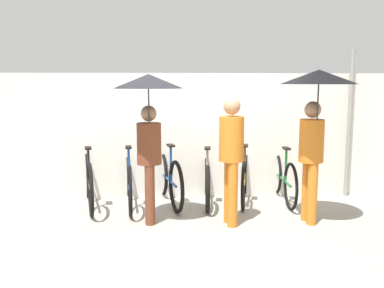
{
  "coord_description": "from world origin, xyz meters",
  "views": [
    {
      "loc": [
        -0.47,
        -5.1,
        1.87
      ],
      "look_at": [
        0.02,
        0.83,
        1.0
      ],
      "focal_mm": 40.0,
      "sensor_mm": 36.0,
      "label": 1
    }
  ],
  "objects_px": {
    "parked_bicycle_1": "(129,181)",
    "pedestrian_leading": "(149,111)",
    "pedestrian_center": "(231,151)",
    "parked_bicycle_0": "(89,180)",
    "parked_bicycle_3": "(207,180)",
    "parked_bicycle_5": "(283,178)",
    "pedestrian_trailing": "(316,105)",
    "parked_bicycle_2": "(168,178)",
    "parked_bicycle_4": "(245,177)"
  },
  "relations": [
    {
      "from": "parked_bicycle_0",
      "to": "parked_bicycle_3",
      "type": "xyz_separation_m",
      "value": [
        1.8,
        0.05,
        -0.04
      ]
    },
    {
      "from": "parked_bicycle_2",
      "to": "parked_bicycle_4",
      "type": "height_order",
      "value": "parked_bicycle_2"
    },
    {
      "from": "pedestrian_trailing",
      "to": "parked_bicycle_2",
      "type": "bearing_deg",
      "value": -35.75
    },
    {
      "from": "parked_bicycle_1",
      "to": "pedestrian_leading",
      "type": "bearing_deg",
      "value": -165.22
    },
    {
      "from": "pedestrian_leading",
      "to": "pedestrian_center",
      "type": "height_order",
      "value": "pedestrian_leading"
    },
    {
      "from": "parked_bicycle_1",
      "to": "parked_bicycle_5",
      "type": "bearing_deg",
      "value": -93.9
    },
    {
      "from": "parked_bicycle_0",
      "to": "parked_bicycle_3",
      "type": "distance_m",
      "value": 1.8
    },
    {
      "from": "parked_bicycle_0",
      "to": "pedestrian_trailing",
      "type": "distance_m",
      "value": 3.45
    },
    {
      "from": "parked_bicycle_4",
      "to": "parked_bicycle_0",
      "type": "bearing_deg",
      "value": 106.14
    },
    {
      "from": "parked_bicycle_0",
      "to": "parked_bicycle_5",
      "type": "xyz_separation_m",
      "value": [
        3.0,
        0.05,
        -0.03
      ]
    },
    {
      "from": "pedestrian_center",
      "to": "pedestrian_leading",
      "type": "bearing_deg",
      "value": -10.46
    },
    {
      "from": "pedestrian_center",
      "to": "parked_bicycle_2",
      "type": "bearing_deg",
      "value": -59.35
    },
    {
      "from": "pedestrian_leading",
      "to": "pedestrian_trailing",
      "type": "height_order",
      "value": "pedestrian_trailing"
    },
    {
      "from": "parked_bicycle_0",
      "to": "parked_bicycle_1",
      "type": "height_order",
      "value": "parked_bicycle_0"
    },
    {
      "from": "parked_bicycle_1",
      "to": "pedestrian_leading",
      "type": "xyz_separation_m",
      "value": [
        0.33,
        -0.92,
        1.11
      ]
    },
    {
      "from": "parked_bicycle_4",
      "to": "pedestrian_center",
      "type": "height_order",
      "value": "pedestrian_center"
    },
    {
      "from": "parked_bicycle_1",
      "to": "pedestrian_trailing",
      "type": "bearing_deg",
      "value": -119.13
    },
    {
      "from": "parked_bicycle_0",
      "to": "parked_bicycle_5",
      "type": "distance_m",
      "value": 3.0
    },
    {
      "from": "parked_bicycle_0",
      "to": "parked_bicycle_3",
      "type": "relative_size",
      "value": 1.07
    },
    {
      "from": "parked_bicycle_2",
      "to": "parked_bicycle_4",
      "type": "relative_size",
      "value": 1.04
    },
    {
      "from": "parked_bicycle_0",
      "to": "pedestrian_center",
      "type": "distance_m",
      "value": 2.3
    },
    {
      "from": "parked_bicycle_5",
      "to": "pedestrian_center",
      "type": "distance_m",
      "value": 1.58
    },
    {
      "from": "parked_bicycle_2",
      "to": "parked_bicycle_5",
      "type": "distance_m",
      "value": 1.8
    },
    {
      "from": "parked_bicycle_1",
      "to": "pedestrian_trailing",
      "type": "xyz_separation_m",
      "value": [
        2.45,
        -1.09,
        1.19
      ]
    },
    {
      "from": "parked_bicycle_3",
      "to": "parked_bicycle_5",
      "type": "distance_m",
      "value": 1.2
    },
    {
      "from": "parked_bicycle_2",
      "to": "parked_bicycle_3",
      "type": "xyz_separation_m",
      "value": [
        0.6,
        -0.01,
        -0.03
      ]
    },
    {
      "from": "pedestrian_leading",
      "to": "parked_bicycle_1",
      "type": "bearing_deg",
      "value": -72.27
    },
    {
      "from": "parked_bicycle_3",
      "to": "parked_bicycle_4",
      "type": "relative_size",
      "value": 1.01
    },
    {
      "from": "parked_bicycle_4",
      "to": "parked_bicycle_2",
      "type": "bearing_deg",
      "value": 105.09
    },
    {
      "from": "parked_bicycle_0",
      "to": "parked_bicycle_1",
      "type": "xyz_separation_m",
      "value": [
        0.6,
        -0.0,
        -0.02
      ]
    },
    {
      "from": "parked_bicycle_4",
      "to": "pedestrian_trailing",
      "type": "xyz_separation_m",
      "value": [
        0.65,
        -1.17,
        1.18
      ]
    },
    {
      "from": "parked_bicycle_3",
      "to": "pedestrian_center",
      "type": "height_order",
      "value": "pedestrian_center"
    },
    {
      "from": "parked_bicycle_5",
      "to": "pedestrian_center",
      "type": "height_order",
      "value": "pedestrian_center"
    },
    {
      "from": "parked_bicycle_4",
      "to": "parked_bicycle_5",
      "type": "xyz_separation_m",
      "value": [
        0.6,
        -0.03,
        -0.02
      ]
    },
    {
      "from": "parked_bicycle_0",
      "to": "parked_bicycle_5",
      "type": "bearing_deg",
      "value": -100.58
    },
    {
      "from": "parked_bicycle_1",
      "to": "parked_bicycle_4",
      "type": "distance_m",
      "value": 1.8
    },
    {
      "from": "pedestrian_trailing",
      "to": "pedestrian_center",
      "type": "bearing_deg",
      "value": -8.77
    },
    {
      "from": "parked_bicycle_5",
      "to": "pedestrian_center",
      "type": "relative_size",
      "value": 0.99
    },
    {
      "from": "parked_bicycle_5",
      "to": "pedestrian_leading",
      "type": "distance_m",
      "value": 2.54
    },
    {
      "from": "parked_bicycle_3",
      "to": "pedestrian_leading",
      "type": "relative_size",
      "value": 0.85
    },
    {
      "from": "pedestrian_trailing",
      "to": "parked_bicycle_5",
      "type": "bearing_deg",
      "value": -91.21
    },
    {
      "from": "pedestrian_leading",
      "to": "pedestrian_center",
      "type": "relative_size",
      "value": 1.18
    },
    {
      "from": "parked_bicycle_3",
      "to": "parked_bicycle_5",
      "type": "bearing_deg",
      "value": -83.99
    },
    {
      "from": "pedestrian_center",
      "to": "parked_bicycle_4",
      "type": "bearing_deg",
      "value": -116.94
    },
    {
      "from": "parked_bicycle_1",
      "to": "pedestrian_leading",
      "type": "relative_size",
      "value": 0.92
    },
    {
      "from": "parked_bicycle_5",
      "to": "pedestrian_trailing",
      "type": "height_order",
      "value": "pedestrian_trailing"
    },
    {
      "from": "parked_bicycle_2",
      "to": "pedestrian_center",
      "type": "xyz_separation_m",
      "value": [
        0.79,
        -1.06,
        0.58
      ]
    },
    {
      "from": "parked_bicycle_2",
      "to": "parked_bicycle_3",
      "type": "relative_size",
      "value": 1.04
    },
    {
      "from": "parked_bicycle_1",
      "to": "pedestrian_trailing",
      "type": "distance_m",
      "value": 2.94
    },
    {
      "from": "parked_bicycle_2",
      "to": "pedestrian_trailing",
      "type": "distance_m",
      "value": 2.48
    }
  ]
}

